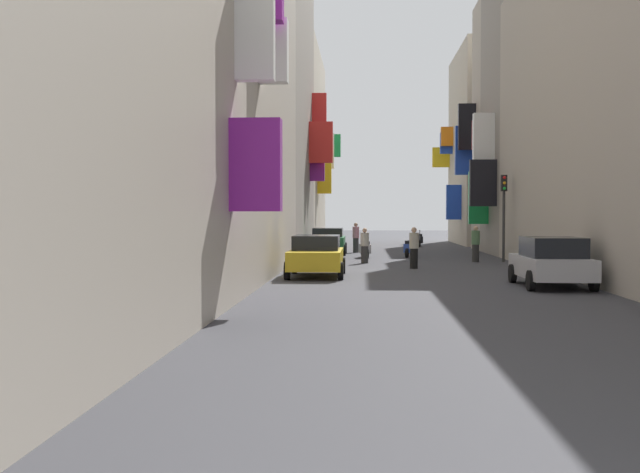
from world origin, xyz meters
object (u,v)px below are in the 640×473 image
object	(u,v)px
parked_car_yellow	(316,255)
scooter_silver	(365,249)
scooter_black	(420,240)
traffic_light_far_corner	(504,202)
parked_car_silver	(551,261)
scooter_red	(320,253)
scooter_blue	(410,248)
parked_car_green	(328,240)
pedestrian_crossing	(356,238)
pedestrian_near_right	(365,246)
pedestrian_mid_street	(476,244)
pedestrian_near_left	(414,248)

from	to	relation	value
parked_car_yellow	scooter_silver	world-z (taller)	parked_car_yellow
scooter_black	traffic_light_far_corner	size ratio (longest dim) A/B	0.48
parked_car_silver	scooter_red	bearing A→B (deg)	124.49
scooter_red	scooter_blue	xyz separation A→B (m)	(4.36, 4.85, -0.00)
parked_car_yellow	scooter_silver	xyz separation A→B (m)	(1.74, 11.58, -0.30)
parked_car_yellow	parked_car_green	distance (m)	14.90
parked_car_yellow	scooter_red	world-z (taller)	parked_car_yellow
pedestrian_crossing	pedestrian_near_right	size ratio (longest dim) A/B	1.08
parked_car_green	scooter_black	size ratio (longest dim) A/B	2.09
pedestrian_crossing	pedestrian_mid_street	distance (m)	10.02
parked_car_silver	pedestrian_mid_street	xyz separation A→B (m)	(-0.51, 12.21, 0.04)
scooter_silver	scooter_red	bearing A→B (deg)	-116.64
parked_car_yellow	pedestrian_crossing	xyz separation A→B (m)	(1.24, 16.94, 0.09)
scooter_black	pedestrian_near_right	bearing A→B (deg)	-101.97
scooter_black	pedestrian_mid_street	size ratio (longest dim) A/B	1.15
scooter_red	scooter_black	xyz separation A→B (m)	(5.77, 17.56, -0.00)
parked_car_silver	parked_car_green	distance (m)	19.99
scooter_blue	pedestrian_mid_street	bearing A→B (deg)	-53.51
scooter_silver	pedestrian_crossing	world-z (taller)	pedestrian_crossing
parked_car_green	pedestrian_mid_street	world-z (taller)	pedestrian_mid_street
scooter_black	scooter_blue	bearing A→B (deg)	-96.35
parked_car_silver	pedestrian_near_right	bearing A→B (deg)	117.06
parked_car_yellow	pedestrian_mid_street	bearing A→B (deg)	51.63
scooter_red	traffic_light_far_corner	distance (m)	8.79
parked_car_silver	pedestrian_near_right	distance (m)	12.33
pedestrian_near_right	pedestrian_mid_street	xyz separation A→B (m)	(5.10, 1.23, 0.04)
scooter_red	traffic_light_far_corner	world-z (taller)	traffic_light_far_corner
parked_car_green	scooter_blue	xyz separation A→B (m)	(4.33, -2.53, -0.30)
parked_car_silver	pedestrian_crossing	distance (m)	21.41
pedestrian_crossing	pedestrian_mid_street	xyz separation A→B (m)	(5.59, -8.31, -0.03)
parked_car_silver	pedestrian_crossing	xyz separation A→B (m)	(-6.09, 20.53, 0.06)
parked_car_green	pedestrian_mid_street	xyz separation A→B (m)	(7.09, -6.27, 0.06)
pedestrian_mid_street	pedestrian_near_right	bearing A→B (deg)	-166.39
parked_car_green	pedestrian_mid_street	distance (m)	9.47
parked_car_yellow	scooter_blue	xyz separation A→B (m)	(4.06, 12.36, -0.30)
pedestrian_crossing	pedestrian_mid_street	size ratio (longest dim) A/B	1.03
scooter_blue	pedestrian_crossing	distance (m)	5.39
parked_car_green	scooter_silver	size ratio (longest dim) A/B	2.06
scooter_black	traffic_light_far_corner	bearing A→B (deg)	-80.86
scooter_silver	parked_car_yellow	bearing A→B (deg)	-98.56
scooter_red	parked_car_silver	bearing A→B (deg)	-55.51
parked_car_yellow	pedestrian_near_left	world-z (taller)	pedestrian_near_left
pedestrian_crossing	traffic_light_far_corner	bearing A→B (deg)	-50.21
pedestrian_near_right	pedestrian_mid_street	world-z (taller)	pedestrian_mid_street
pedestrian_crossing	pedestrian_near_left	xyz separation A→B (m)	(2.47, -12.80, -0.02)
parked_car_yellow	scooter_red	xyz separation A→B (m)	(-0.30, 7.51, -0.30)
parked_car_yellow	pedestrian_near_right	world-z (taller)	pedestrian_near_right
parked_car_green	parked_car_yellow	bearing A→B (deg)	-88.98
parked_car_yellow	scooter_red	distance (m)	7.53
scooter_blue	pedestrian_mid_street	distance (m)	4.67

